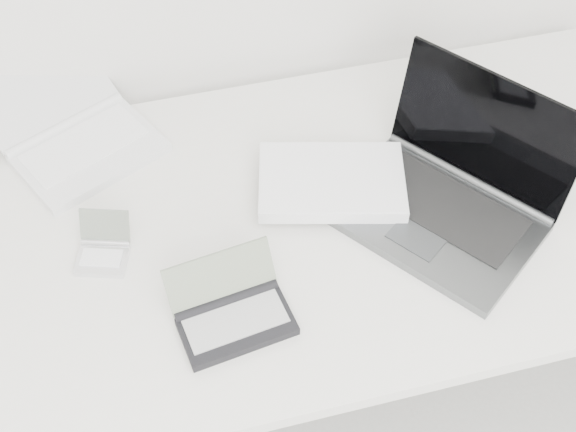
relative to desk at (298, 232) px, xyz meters
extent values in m
cube|color=white|center=(0.00, 0.00, 0.03)|extent=(1.60, 0.80, 0.03)
cylinder|color=silver|center=(0.75, 0.35, -0.33)|extent=(0.04, 0.04, 0.70)
cube|color=#5B5E60|center=(0.25, -0.08, 0.06)|extent=(0.43, 0.45, 0.02)
cube|color=black|center=(0.28, -0.06, 0.07)|extent=(0.30, 0.33, 0.00)
cube|color=black|center=(0.37, 0.01, 0.18)|extent=(0.26, 0.33, 0.23)
cylinder|color=#5B5E60|center=(0.35, 0.00, 0.07)|extent=(0.24, 0.31, 0.02)
cube|color=#3D4042|center=(0.20, -0.12, 0.07)|extent=(0.11, 0.12, 0.00)
cube|color=white|center=(0.08, 0.04, 0.08)|extent=(0.32, 0.25, 0.03)
cube|color=white|center=(0.08, 0.04, 0.10)|extent=(0.31, 0.25, 0.00)
cube|color=white|center=(-0.37, 0.26, 0.06)|extent=(0.33, 0.29, 0.02)
cube|color=white|center=(-0.38, 0.28, 0.07)|extent=(0.27, 0.21, 0.00)
cube|color=silver|center=(-0.45, 0.42, 0.11)|extent=(0.32, 0.26, 0.09)
cylinder|color=white|center=(-0.41, 0.35, 0.07)|extent=(0.26, 0.14, 0.02)
cube|color=silver|center=(-0.38, -0.01, 0.05)|extent=(0.11, 0.10, 0.01)
cube|color=white|center=(-0.38, -0.01, 0.06)|extent=(0.08, 0.06, 0.00)
cube|color=gray|center=(-0.36, 0.04, 0.09)|extent=(0.10, 0.06, 0.06)
cylinder|color=silver|center=(-0.37, 0.02, 0.06)|extent=(0.09, 0.04, 0.01)
cube|color=black|center=(-0.17, -0.22, 0.06)|extent=(0.21, 0.13, 0.02)
cube|color=#949494|center=(-0.17, -0.21, 0.07)|extent=(0.18, 0.10, 0.00)
cube|color=gray|center=(-0.18, -0.14, 0.10)|extent=(0.20, 0.08, 0.08)
cylinder|color=black|center=(-0.17, -0.17, 0.06)|extent=(0.19, 0.05, 0.02)
camera|label=1|loc=(-0.26, -0.95, 1.24)|focal=50.00mm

